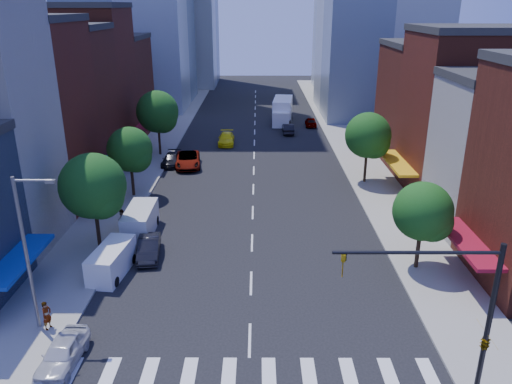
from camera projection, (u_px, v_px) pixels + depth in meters
ground at (250, 340)px, 27.45m from camera, size 220.00×220.00×0.00m
sidewalk_left at (158, 146)px, 64.90m from camera, size 5.00×120.00×0.15m
sidewalk_right at (350, 146)px, 64.83m from camera, size 5.00×120.00×0.15m
crosswalk at (249, 378)px, 24.63m from camera, size 19.00×3.00×0.01m
bldg_left_2 at (15, 118)px, 43.89m from camera, size 12.00×9.00×16.00m
bldg_left_3 at (53, 105)px, 52.02m from camera, size 12.00×8.00×15.00m
bldg_left_4 at (79, 83)px, 59.62m from camera, size 12.00×9.00×17.00m
bldg_left_5 at (104, 88)px, 69.22m from camera, size 12.00×10.00×13.00m
bldg_right_2 at (475, 115)px, 47.21m from camera, size 12.00×10.00×15.00m
bldg_right_3 at (438, 106)px, 56.93m from camera, size 12.00×10.00×13.00m
traffic_signal at (475, 326)px, 21.74m from camera, size 7.24×2.24×8.00m
streetlight at (28, 245)px, 26.56m from camera, size 2.25×0.25×9.00m
tree_left_near at (95, 189)px, 35.99m from camera, size 4.80×4.80×7.30m
tree_left_mid at (131, 151)px, 46.41m from camera, size 4.20×4.20×6.65m
tree_left_far at (159, 113)px, 59.28m from camera, size 5.00×5.00×7.75m
tree_right_near at (425, 214)px, 33.36m from camera, size 4.00×4.00×6.20m
tree_right_far at (369, 137)px, 49.97m from camera, size 4.60×4.60×7.20m
parked_car_front at (63, 353)px, 25.35m from camera, size 1.88×4.23×1.42m
parked_car_second at (149, 248)px, 36.31m from camera, size 2.03×4.44×1.41m
parked_car_third at (188, 160)px, 56.62m from camera, size 3.38×6.14×1.63m
parked_car_rear at (171, 159)px, 57.32m from camera, size 1.97×4.55×1.30m
cargo_van_near at (111, 262)px, 33.80m from camera, size 2.42×4.84×1.98m
cargo_van_far at (140, 222)px, 39.75m from camera, size 2.14×5.15×2.18m
taxi at (226, 139)px, 65.84m from camera, size 2.11×5.05×1.46m
traffic_car_oncoming at (288, 129)px, 71.31m from camera, size 1.60×4.34×1.42m
traffic_car_far at (311, 122)px, 75.57m from camera, size 1.75×4.08×1.37m
box_truck at (282, 111)px, 77.80m from camera, size 3.56×9.27×3.64m
pedestrian_near at (47, 315)px, 27.90m from camera, size 0.59×0.72×1.71m
pedestrian_far at (122, 219)px, 40.42m from camera, size 0.75×0.90×1.69m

